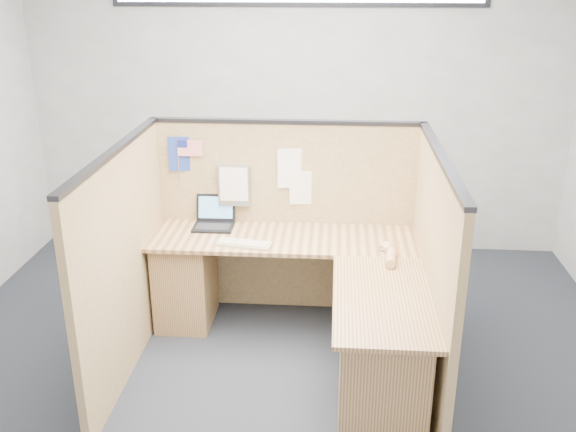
# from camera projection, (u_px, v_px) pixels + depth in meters

# --- Properties ---
(floor) EXTENTS (5.00, 5.00, 0.00)m
(floor) POSITION_uv_depth(u_px,v_px,m) (275.00, 375.00, 4.33)
(floor) COLOR #1F232C
(floor) RESTS_ON ground
(wall_back) EXTENTS (5.00, 0.00, 5.00)m
(wall_back) POSITION_uv_depth(u_px,v_px,m) (297.00, 104.00, 5.93)
(wall_back) COLOR #979A9C
(wall_back) RESTS_ON floor
(wall_front) EXTENTS (5.00, 0.00, 5.00)m
(wall_front) POSITION_uv_depth(u_px,v_px,m) (192.00, 426.00, 1.74)
(wall_front) COLOR #979A9C
(wall_front) RESTS_ON floor
(cubicle_partitions) EXTENTS (2.06, 1.83, 1.53)m
(cubicle_partitions) POSITION_uv_depth(u_px,v_px,m) (280.00, 246.00, 4.45)
(cubicle_partitions) COLOR olive
(cubicle_partitions) RESTS_ON floor
(l_desk) EXTENTS (1.95, 1.75, 0.73)m
(l_desk) POSITION_uv_depth(u_px,v_px,m) (305.00, 304.00, 4.44)
(l_desk) COLOR brown
(l_desk) RESTS_ON floor
(laptop) EXTENTS (0.30, 0.29, 0.22)m
(laptop) POSITION_uv_depth(u_px,v_px,m) (214.00, 219.00, 4.90)
(laptop) COLOR black
(laptop) RESTS_ON l_desk
(keyboard) EXTENTS (0.41, 0.20, 0.03)m
(keyboard) POSITION_uv_depth(u_px,v_px,m) (244.00, 244.00, 4.55)
(keyboard) COLOR tan
(keyboard) RESTS_ON l_desk
(mouse) EXTENTS (0.11, 0.08, 0.04)m
(mouse) POSITION_uv_depth(u_px,v_px,m) (387.00, 248.00, 4.46)
(mouse) COLOR #BCBCC1
(mouse) RESTS_ON l_desk
(hand_forearm) EXTENTS (0.10, 0.35, 0.07)m
(hand_forearm) POSITION_uv_depth(u_px,v_px,m) (390.00, 254.00, 4.33)
(hand_forearm) COLOR tan
(hand_forearm) RESTS_ON l_desk
(blue_poster) EXTENTS (0.20, 0.03, 0.27)m
(blue_poster) POSITION_uv_depth(u_px,v_px,m) (182.00, 154.00, 4.84)
(blue_poster) COLOR #22399D
(blue_poster) RESTS_ON cubicle_partitions
(american_flag) EXTENTS (0.19, 0.01, 0.33)m
(american_flag) POSITION_uv_depth(u_px,v_px,m) (187.00, 149.00, 4.81)
(american_flag) COLOR olive
(american_flag) RESTS_ON cubicle_partitions
(file_holder) EXTENTS (0.24, 0.05, 0.31)m
(file_holder) POSITION_uv_depth(u_px,v_px,m) (234.00, 186.00, 4.87)
(file_holder) COLOR slate
(file_holder) RESTS_ON cubicle_partitions
(paper_left) EXTENTS (0.24, 0.04, 0.31)m
(paper_left) POSITION_uv_depth(u_px,v_px,m) (294.00, 169.00, 4.81)
(paper_left) COLOR white
(paper_left) RESTS_ON cubicle_partitions
(paper_right) EXTENTS (0.21, 0.03, 0.26)m
(paper_right) POSITION_uv_depth(u_px,v_px,m) (303.00, 188.00, 4.86)
(paper_right) COLOR white
(paper_right) RESTS_ON cubicle_partitions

